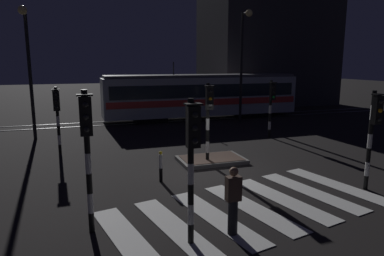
{
  "coord_description": "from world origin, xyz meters",
  "views": [
    {
      "loc": [
        -4.64,
        -11.68,
        4.15
      ],
      "look_at": [
        -0.02,
        2.07,
        1.4
      ],
      "focal_mm": 32.67,
      "sensor_mm": 36.0,
      "label": 1
    }
  ],
  "objects_px": {
    "street_lamp_trackside_right": "(243,54)",
    "traffic_light_corner_far_right": "(272,100)",
    "pedestrian_waiting_at_kerb": "(233,201)",
    "traffic_light_corner_near_left": "(87,141)",
    "traffic_light_corner_far_left": "(57,110)",
    "traffic_light_corner_near_right": "(374,126)",
    "bollard_island_edge": "(161,167)",
    "street_lamp_trackside_left": "(28,57)",
    "traffic_light_median_centre": "(209,111)",
    "tram": "(202,95)",
    "traffic_light_kerb_mid_left": "(192,151)"
  },
  "relations": [
    {
      "from": "traffic_light_corner_far_right",
      "to": "tram",
      "type": "relative_size",
      "value": 0.22
    },
    {
      "from": "street_lamp_trackside_right",
      "to": "traffic_light_corner_far_right",
      "type": "bearing_deg",
      "value": -96.77
    },
    {
      "from": "street_lamp_trackside_left",
      "to": "traffic_light_corner_near_right",
      "type": "bearing_deg",
      "value": -46.21
    },
    {
      "from": "traffic_light_median_centre",
      "to": "tram",
      "type": "height_order",
      "value": "tram"
    },
    {
      "from": "traffic_light_median_centre",
      "to": "street_lamp_trackside_left",
      "type": "height_order",
      "value": "street_lamp_trackside_left"
    },
    {
      "from": "traffic_light_corner_far_right",
      "to": "tram",
      "type": "height_order",
      "value": "tram"
    },
    {
      "from": "pedestrian_waiting_at_kerb",
      "to": "bollard_island_edge",
      "type": "distance_m",
      "value": 4.36
    },
    {
      "from": "tram",
      "to": "bollard_island_edge",
      "type": "xyz_separation_m",
      "value": [
        -6.2,
        -12.71,
        -1.18
      ]
    },
    {
      "from": "pedestrian_waiting_at_kerb",
      "to": "street_lamp_trackside_left",
      "type": "bearing_deg",
      "value": 113.53
    },
    {
      "from": "street_lamp_trackside_right",
      "to": "street_lamp_trackside_left",
      "type": "relative_size",
      "value": 1.08
    },
    {
      "from": "traffic_light_corner_near_left",
      "to": "street_lamp_trackside_right",
      "type": "xyz_separation_m",
      "value": [
        10.51,
        12.92,
        2.34
      ]
    },
    {
      "from": "bollard_island_edge",
      "to": "pedestrian_waiting_at_kerb",
      "type": "bearing_deg",
      "value": -79.95
    },
    {
      "from": "bollard_island_edge",
      "to": "traffic_light_corner_near_right",
      "type": "bearing_deg",
      "value": -25.26
    },
    {
      "from": "traffic_light_corner_far_right",
      "to": "bollard_island_edge",
      "type": "distance_m",
      "value": 9.21
    },
    {
      "from": "traffic_light_corner_far_right",
      "to": "pedestrian_waiting_at_kerb",
      "type": "xyz_separation_m",
      "value": [
        -6.71,
        -9.45,
        -1.22
      ]
    },
    {
      "from": "traffic_light_corner_far_left",
      "to": "traffic_light_corner_far_right",
      "type": "bearing_deg",
      "value": 0.34
    },
    {
      "from": "street_lamp_trackside_left",
      "to": "bollard_island_edge",
      "type": "relative_size",
      "value": 6.18
    },
    {
      "from": "traffic_light_corner_far_left",
      "to": "traffic_light_median_centre",
      "type": "bearing_deg",
      "value": -31.8
    },
    {
      "from": "traffic_light_median_centre",
      "to": "traffic_light_corner_far_left",
      "type": "height_order",
      "value": "traffic_light_median_centre"
    },
    {
      "from": "traffic_light_corner_far_left",
      "to": "traffic_light_corner_near_right",
      "type": "bearing_deg",
      "value": -39.58
    },
    {
      "from": "traffic_light_median_centre",
      "to": "street_lamp_trackside_right",
      "type": "distance_m",
      "value": 10.36
    },
    {
      "from": "street_lamp_trackside_left",
      "to": "traffic_light_corner_near_left",
      "type": "bearing_deg",
      "value": -78.56
    },
    {
      "from": "traffic_light_median_centre",
      "to": "traffic_light_corner_near_right",
      "type": "bearing_deg",
      "value": -48.64
    },
    {
      "from": "traffic_light_corner_far_left",
      "to": "bollard_island_edge",
      "type": "height_order",
      "value": "traffic_light_corner_far_left"
    },
    {
      "from": "traffic_light_corner_far_right",
      "to": "bollard_island_edge",
      "type": "bearing_deg",
      "value": -145.33
    },
    {
      "from": "traffic_light_corner_far_right",
      "to": "traffic_light_corner_far_left",
      "type": "height_order",
      "value": "traffic_light_corner_far_right"
    },
    {
      "from": "traffic_light_corner_far_left",
      "to": "street_lamp_trackside_left",
      "type": "xyz_separation_m",
      "value": [
        -1.39,
        3.56,
        2.36
      ]
    },
    {
      "from": "traffic_light_corner_near_left",
      "to": "traffic_light_corner_near_right",
      "type": "bearing_deg",
      "value": 1.13
    },
    {
      "from": "tram",
      "to": "bollard_island_edge",
      "type": "distance_m",
      "value": 14.19
    },
    {
      "from": "traffic_light_kerb_mid_left",
      "to": "tram",
      "type": "xyz_separation_m",
      "value": [
        6.54,
        17.16,
        -0.49
      ]
    },
    {
      "from": "street_lamp_trackside_left",
      "to": "street_lamp_trackside_right",
      "type": "bearing_deg",
      "value": 5.0
    },
    {
      "from": "street_lamp_trackside_right",
      "to": "traffic_light_corner_near_right",
      "type": "bearing_deg",
      "value": -97.88
    },
    {
      "from": "traffic_light_median_centre",
      "to": "bollard_island_edge",
      "type": "height_order",
      "value": "traffic_light_median_centre"
    },
    {
      "from": "pedestrian_waiting_at_kerb",
      "to": "traffic_light_corner_far_left",
      "type": "bearing_deg",
      "value": 114.36
    },
    {
      "from": "street_lamp_trackside_left",
      "to": "tram",
      "type": "bearing_deg",
      "value": 20.09
    },
    {
      "from": "traffic_light_corner_near_left",
      "to": "traffic_light_corner_far_left",
      "type": "xyz_separation_m",
      "value": [
        -1.0,
        8.23,
        -0.3
      ]
    },
    {
      "from": "street_lamp_trackside_right",
      "to": "pedestrian_waiting_at_kerb",
      "type": "distance_m",
      "value": 16.28
    },
    {
      "from": "pedestrian_waiting_at_kerb",
      "to": "traffic_light_corner_near_left",
      "type": "bearing_deg",
      "value": 160.48
    },
    {
      "from": "traffic_light_median_centre",
      "to": "street_lamp_trackside_left",
      "type": "relative_size",
      "value": 0.49
    },
    {
      "from": "traffic_light_corner_far_left",
      "to": "pedestrian_waiting_at_kerb",
      "type": "xyz_separation_m",
      "value": [
        4.25,
        -9.38,
        -1.14
      ]
    },
    {
      "from": "traffic_light_kerb_mid_left",
      "to": "street_lamp_trackside_left",
      "type": "distance_m",
      "value": 14.04
    },
    {
      "from": "traffic_light_corner_near_right",
      "to": "bollard_island_edge",
      "type": "distance_m",
      "value": 7.1
    },
    {
      "from": "traffic_light_corner_far_right",
      "to": "traffic_light_kerb_mid_left",
      "type": "relative_size",
      "value": 0.94
    },
    {
      "from": "traffic_light_corner_near_right",
      "to": "traffic_light_kerb_mid_left",
      "type": "bearing_deg",
      "value": -167.26
    },
    {
      "from": "traffic_light_kerb_mid_left",
      "to": "street_lamp_trackside_left",
      "type": "xyz_separation_m",
      "value": [
        -4.54,
        13.11,
        2.15
      ]
    },
    {
      "from": "traffic_light_corner_near_left",
      "to": "bollard_island_edge",
      "type": "relative_size",
      "value": 3.18
    },
    {
      "from": "traffic_light_kerb_mid_left",
      "to": "street_lamp_trackside_right",
      "type": "height_order",
      "value": "street_lamp_trackside_right"
    },
    {
      "from": "bollard_island_edge",
      "to": "traffic_light_kerb_mid_left",
      "type": "bearing_deg",
      "value": -94.37
    },
    {
      "from": "traffic_light_corner_near_left",
      "to": "pedestrian_waiting_at_kerb",
      "type": "distance_m",
      "value": 3.74
    },
    {
      "from": "traffic_light_corner_near_left",
      "to": "street_lamp_trackside_left",
      "type": "xyz_separation_m",
      "value": [
        -2.39,
        11.79,
        2.05
      ]
    }
  ]
}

